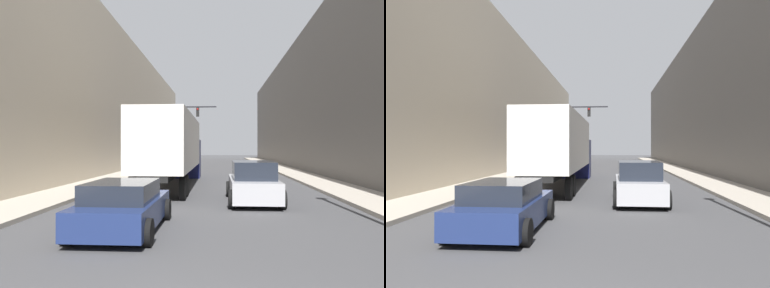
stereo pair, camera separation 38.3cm
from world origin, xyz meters
The scene contains 8 objects.
sidewalk_right centered at (6.75, 30.00, 0.07)m, with size 2.53×80.00×0.15m.
sidewalk_left centered at (-6.75, 30.00, 0.07)m, with size 2.53×80.00×0.15m.
building_right centered at (11.02, 30.00, 6.39)m, with size 6.00×80.00×12.78m.
building_left centered at (-11.02, 30.00, 6.38)m, with size 6.00×80.00×12.76m.
semi_truck centered at (-2.14, 18.24, 2.26)m, with size 2.50×14.25×3.93m.
sedan_car centered at (-2.09, 6.60, 0.65)m, with size 2.11×4.42×1.34m.
suv_car centered at (1.84, 11.99, 0.79)m, with size 2.06×4.64×1.67m.
traffic_signal_gantry centered at (-4.05, 33.76, 4.49)m, with size 5.70×0.35×6.53m.
Camera 1 is at (0.46, -3.32, 2.26)m, focal length 35.00 mm.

